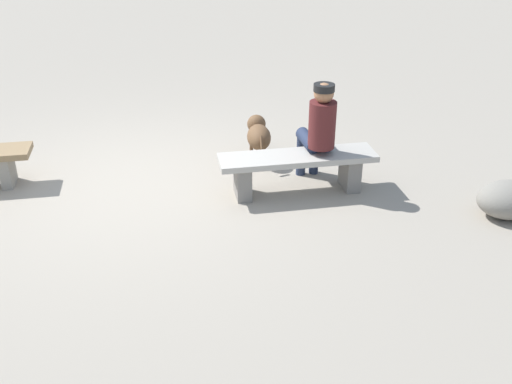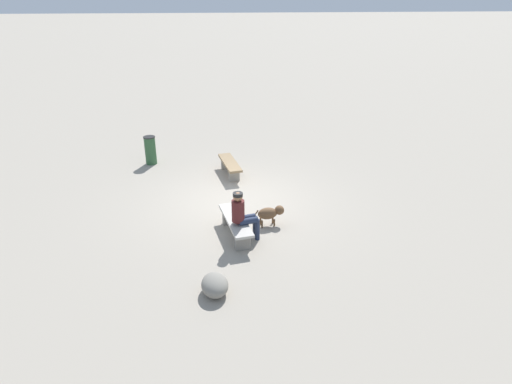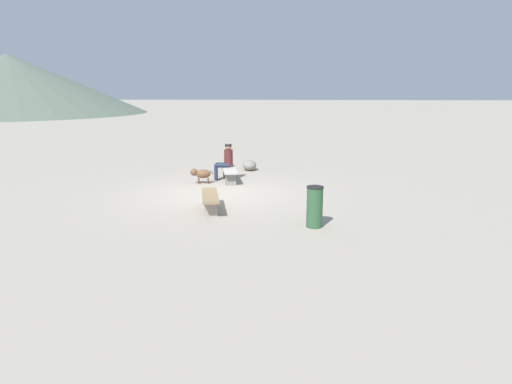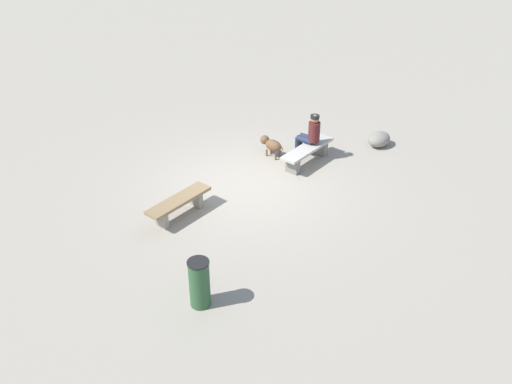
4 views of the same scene
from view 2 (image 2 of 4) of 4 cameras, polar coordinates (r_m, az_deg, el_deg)
The scene contains 7 objects.
ground at distance 12.27m, azimuth -2.48°, elevation -1.31°, with size 210.00×210.00×0.06m, color #9E9384.
bench_left at distance 13.90m, azimuth -3.36°, elevation 3.45°, with size 1.66×0.70×0.44m.
bench_right at distance 10.45m, azimuth -2.62°, elevation -4.11°, with size 1.78×0.75×0.45m.
seated_person at distance 10.08m, azimuth -1.72°, elevation -2.73°, with size 0.41×0.64×1.24m.
dog at distance 10.90m, azimuth 1.85°, elevation -2.69°, with size 0.34×0.76×0.50m.
trash_bin at distance 15.16m, azimuth -13.41°, elevation 5.25°, with size 0.38×0.38×0.94m.
boulder at distance 8.68m, azimuth -5.31°, elevation -11.81°, with size 0.68×0.52×0.39m, color gray.
Camera 2 is at (11.02, -0.57, 5.34)m, focal length 31.15 mm.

